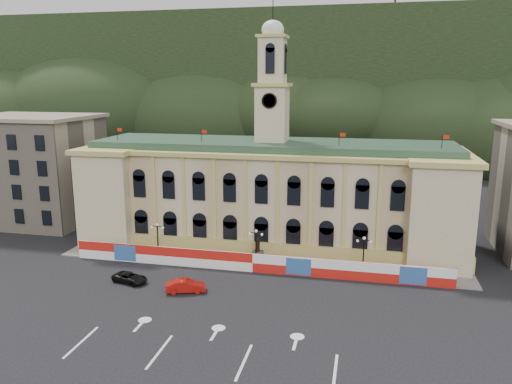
% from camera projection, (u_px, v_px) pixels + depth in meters
% --- Properties ---
extents(ground, '(260.00, 260.00, 0.00)m').
position_uv_depth(ground, '(220.00, 326.00, 50.74)').
color(ground, black).
rests_on(ground, ground).
extents(lane_markings, '(26.00, 10.00, 0.02)m').
position_uv_depth(lane_markings, '(204.00, 351.00, 45.98)').
color(lane_markings, white).
rests_on(lane_markings, ground).
extents(hill_ridge, '(230.00, 80.00, 64.00)m').
position_uv_depth(hill_ridge, '(326.00, 96.00, 162.72)').
color(hill_ridge, black).
rests_on(hill_ridge, ground).
extents(city_hall, '(56.20, 17.60, 37.10)m').
position_uv_depth(city_hall, '(271.00, 193.00, 75.36)').
color(city_hall, beige).
rests_on(city_hall, ground).
extents(side_building_left, '(21.00, 17.00, 18.60)m').
position_uv_depth(side_building_left, '(34.00, 169.00, 87.27)').
color(side_building_left, tan).
rests_on(side_building_left, ground).
extents(hoarding_fence, '(50.00, 0.44, 2.50)m').
position_uv_depth(hoarding_fence, '(253.00, 263.00, 64.82)').
color(hoarding_fence, red).
rests_on(hoarding_fence, ground).
extents(pavement, '(56.00, 5.50, 0.16)m').
position_uv_depth(pavement, '(257.00, 264.00, 67.64)').
color(pavement, slate).
rests_on(pavement, ground).
extents(statue, '(1.40, 1.40, 3.72)m').
position_uv_depth(statue, '(258.00, 256.00, 67.64)').
color(statue, '#595651').
rests_on(statue, ground).
extents(lamp_left, '(1.96, 0.44, 5.15)m').
position_uv_depth(lamp_left, '(158.00, 238.00, 69.23)').
color(lamp_left, black).
rests_on(lamp_left, ground).
extents(lamp_center, '(1.96, 0.44, 5.15)m').
position_uv_depth(lamp_center, '(256.00, 245.00, 66.27)').
color(lamp_center, black).
rests_on(lamp_center, ground).
extents(lamp_right, '(1.96, 0.44, 5.15)m').
position_uv_depth(lamp_right, '(363.00, 252.00, 63.31)').
color(lamp_right, black).
rests_on(lamp_right, ground).
extents(red_sedan, '(4.48, 5.69, 1.55)m').
position_uv_depth(red_sedan, '(186.00, 286.00, 58.67)').
color(red_sedan, '#A4110B').
rests_on(red_sedan, ground).
extents(black_suv, '(4.22, 5.52, 1.26)m').
position_uv_depth(black_suv, '(130.00, 278.00, 61.46)').
color(black_suv, black).
rests_on(black_suv, ground).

